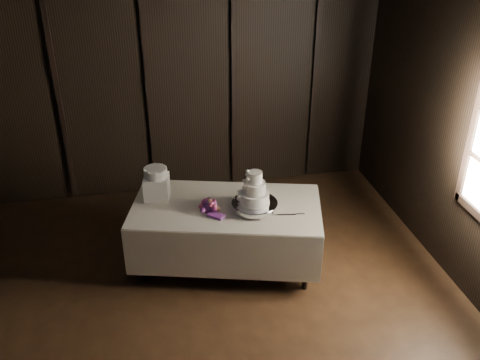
# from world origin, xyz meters

# --- Properties ---
(room) EXTENTS (6.08, 7.08, 3.08)m
(room) POSITION_xyz_m (0.00, 0.00, 1.50)
(room) COLOR black
(room) RESTS_ON ground
(display_table) EXTENTS (2.19, 1.52, 0.76)m
(display_table) POSITION_xyz_m (0.67, 1.65, 0.42)
(display_table) COLOR #EFE4CE
(display_table) RESTS_ON ground
(cake_stand) EXTENTS (0.57, 0.57, 0.09)m
(cake_stand) POSITION_xyz_m (0.95, 1.50, 0.81)
(cake_stand) COLOR silver
(cake_stand) RESTS_ON display_table
(wedding_cake) EXTENTS (0.33, 0.30, 0.36)m
(wedding_cake) POSITION_xyz_m (0.92, 1.48, 0.99)
(wedding_cake) COLOR white
(wedding_cake) RESTS_ON cake_stand
(bouquet) EXTENTS (0.45, 0.46, 0.18)m
(bouquet) POSITION_xyz_m (0.48, 1.56, 0.82)
(bouquet) COLOR #CE4874
(bouquet) RESTS_ON display_table
(box_pedestal) EXTENTS (0.30, 0.30, 0.25)m
(box_pedestal) POSITION_xyz_m (-0.03, 1.96, 0.89)
(box_pedestal) COLOR white
(box_pedestal) RESTS_ON display_table
(small_cake) EXTENTS (0.33, 0.33, 0.10)m
(small_cake) POSITION_xyz_m (-0.03, 1.96, 1.06)
(small_cake) COLOR white
(small_cake) RESTS_ON box_pedestal
(cake_knife) EXTENTS (0.37, 0.09, 0.01)m
(cake_knife) POSITION_xyz_m (1.20, 1.34, 0.77)
(cake_knife) COLOR silver
(cake_knife) RESTS_ON display_table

